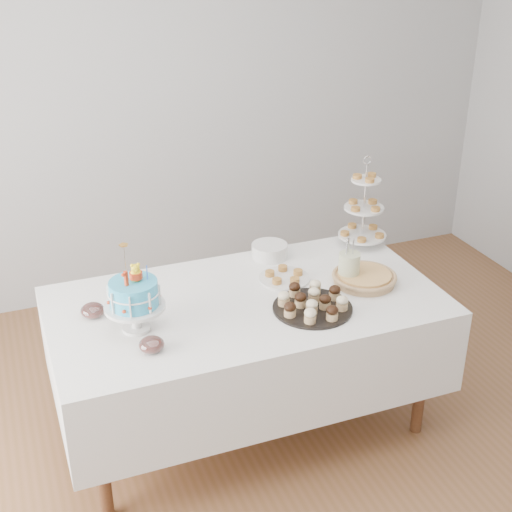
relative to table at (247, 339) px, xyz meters
name	(u,v)px	position (x,y,z in m)	size (l,w,h in m)	color
floor	(268,460)	(0.00, -0.30, -0.54)	(5.00, 5.00, 0.00)	brown
walls	(270,213)	(0.00, -0.30, 0.81)	(5.04, 4.04, 2.70)	#A7A9AC
table	(247,339)	(0.00, 0.00, 0.00)	(1.92, 1.02, 0.77)	silver
birthday_cake	(135,308)	(-0.56, -0.07, 0.34)	(0.28, 0.28, 0.43)	silver
cupcake_tray	(313,302)	(0.26, -0.20, 0.27)	(0.39, 0.39, 0.09)	black
pie	(364,277)	(0.63, -0.05, 0.26)	(0.33, 0.33, 0.05)	tan
tiered_stand	(364,208)	(0.84, 0.36, 0.45)	(0.27, 0.27, 0.53)	silver
plate_stack	(269,251)	(0.29, 0.40, 0.27)	(0.20, 0.20, 0.08)	silver
pastry_plate	(284,277)	(0.26, 0.13, 0.24)	(0.27, 0.27, 0.04)	silver
jam_bowl_a	(152,345)	(-0.54, -0.27, 0.26)	(0.11, 0.11, 0.07)	silver
jam_bowl_b	(93,310)	(-0.73, 0.12, 0.26)	(0.11, 0.11, 0.07)	silver
utensil_pitcher	(349,267)	(0.56, -0.01, 0.31)	(0.12, 0.11, 0.25)	white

